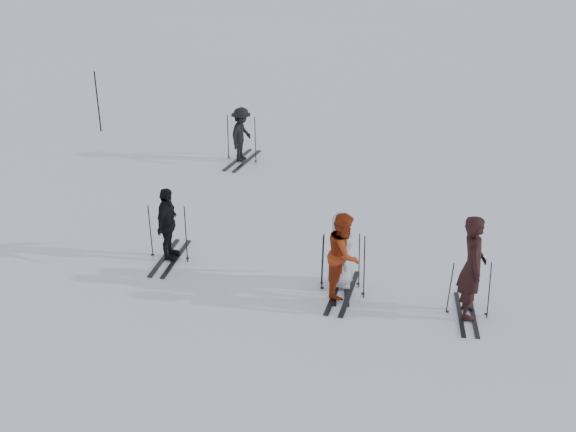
{
  "coord_description": "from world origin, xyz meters",
  "views": [
    {
      "loc": [
        -1.63,
        -12.02,
        7.21
      ],
      "look_at": [
        0.0,
        1.0,
        1.0
      ],
      "focal_mm": 45.0,
      "sensor_mm": 36.0,
      "label": 1
    }
  ],
  "objects_px": {
    "skier_uphill_left": "(167,225)",
    "skier_uphill_far": "(241,135)",
    "skier_near_dark": "(472,268)",
    "piste_marker": "(98,102)",
    "skier_red": "(344,255)",
    "skier_grey": "(341,251)"
  },
  "relations": [
    {
      "from": "skier_grey",
      "to": "piste_marker",
      "type": "bearing_deg",
      "value": 38.85
    },
    {
      "from": "skier_grey",
      "to": "skier_uphill_far",
      "type": "distance_m",
      "value": 7.13
    },
    {
      "from": "skier_grey",
      "to": "skier_uphill_left",
      "type": "bearing_deg",
      "value": 75.32
    },
    {
      "from": "skier_near_dark",
      "to": "skier_red",
      "type": "bearing_deg",
      "value": 77.98
    },
    {
      "from": "piste_marker",
      "to": "skier_uphill_left",
      "type": "bearing_deg",
      "value": -74.93
    },
    {
      "from": "skier_grey",
      "to": "skier_red",
      "type": "bearing_deg",
      "value": -171.47
    },
    {
      "from": "skier_red",
      "to": "skier_uphill_left",
      "type": "bearing_deg",
      "value": 83.82
    },
    {
      "from": "skier_near_dark",
      "to": "skier_uphill_left",
      "type": "distance_m",
      "value": 6.07
    },
    {
      "from": "skier_near_dark",
      "to": "piste_marker",
      "type": "bearing_deg",
      "value": 48.04
    },
    {
      "from": "skier_uphill_left",
      "to": "piste_marker",
      "type": "distance_m",
      "value": 8.93
    },
    {
      "from": "piste_marker",
      "to": "skier_red",
      "type": "bearing_deg",
      "value": -61.67
    },
    {
      "from": "skier_grey",
      "to": "piste_marker",
      "type": "xyz_separation_m",
      "value": [
        -5.62,
        10.12,
        0.18
      ]
    },
    {
      "from": "skier_uphill_left",
      "to": "skier_red",
      "type": "bearing_deg",
      "value": -99.72
    },
    {
      "from": "skier_uphill_left",
      "to": "skier_uphill_far",
      "type": "xyz_separation_m",
      "value": [
        1.87,
        5.48,
        -0.02
      ]
    },
    {
      "from": "skier_near_dark",
      "to": "skier_grey",
      "type": "relative_size",
      "value": 1.28
    },
    {
      "from": "skier_red",
      "to": "skier_grey",
      "type": "height_order",
      "value": "skier_red"
    },
    {
      "from": "skier_uphill_far",
      "to": "piste_marker",
      "type": "relative_size",
      "value": 0.8
    },
    {
      "from": "skier_red",
      "to": "skier_grey",
      "type": "bearing_deg",
      "value": 21.06
    },
    {
      "from": "piste_marker",
      "to": "skier_grey",
      "type": "bearing_deg",
      "value": -60.97
    },
    {
      "from": "skier_uphill_left",
      "to": "piste_marker",
      "type": "xyz_separation_m",
      "value": [
        -2.32,
        8.62,
        0.17
      ]
    },
    {
      "from": "skier_red",
      "to": "piste_marker",
      "type": "xyz_separation_m",
      "value": [
        -5.61,
        10.41,
        0.12
      ]
    },
    {
      "from": "skier_near_dark",
      "to": "skier_red",
      "type": "relative_size",
      "value": 1.18
    }
  ]
}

